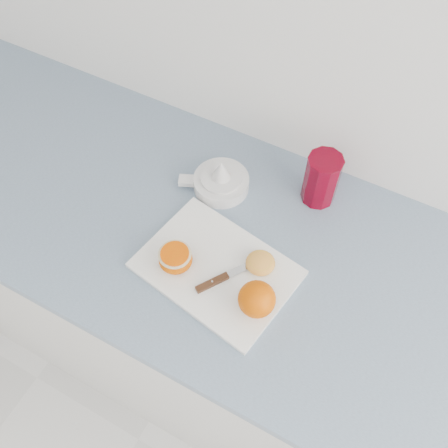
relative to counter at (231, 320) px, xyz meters
name	(u,v)px	position (x,y,z in m)	size (l,w,h in m)	color
counter	(231,320)	(0.00, 0.00, 0.00)	(2.29, 0.64, 0.89)	white
cutting_board	(217,269)	(0.00, -0.08, 0.45)	(0.32, 0.23, 0.01)	white
whole_orange	(257,299)	(0.12, -0.13, 0.49)	(0.07, 0.07, 0.07)	orange
half_orange	(175,259)	(-0.08, -0.12, 0.48)	(0.07, 0.07, 0.04)	orange
squeezed_shell	(260,263)	(0.08, -0.04, 0.47)	(0.06, 0.06, 0.03)	gold
paring_knife	(219,280)	(0.02, -0.11, 0.46)	(0.10, 0.15, 0.01)	#462912
citrus_juicer	(221,181)	(-0.10, 0.12, 0.47)	(0.16, 0.13, 0.09)	white
red_tumbler	(321,180)	(0.12, 0.20, 0.50)	(0.08, 0.08, 0.13)	#6B0013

